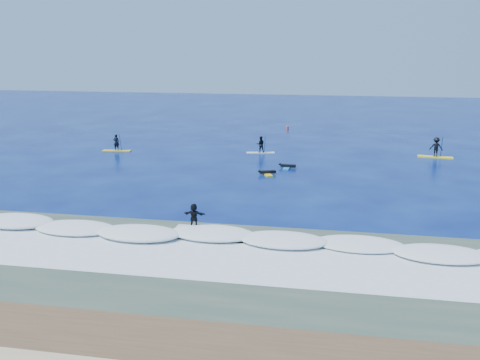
% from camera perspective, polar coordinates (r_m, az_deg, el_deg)
% --- Properties ---
extents(ground, '(160.00, 160.00, 0.00)m').
position_cam_1_polar(ground, '(39.23, -1.09, -1.13)').
color(ground, '#040D4D').
rests_on(ground, ground).
extents(wet_sand_strip, '(90.00, 5.00, 0.08)m').
position_cam_1_polar(wet_sand_strip, '(20.18, -14.06, -17.09)').
color(wet_sand_strip, brown).
rests_on(wet_sand_strip, ground).
extents(shallow_water, '(90.00, 13.00, 0.01)m').
position_cam_1_polar(shallow_water, '(26.40, -7.30, -9.00)').
color(shallow_water, '#324539').
rests_on(shallow_water, ground).
extents(breaking_wave, '(40.00, 6.00, 0.30)m').
position_cam_1_polar(breaking_wave, '(29.96, -4.97, -6.08)').
color(breaking_wave, white).
rests_on(breaking_wave, ground).
extents(whitewater, '(34.00, 5.00, 0.02)m').
position_cam_1_polar(whitewater, '(27.28, -6.66, -8.21)').
color(whitewater, silver).
rests_on(whitewater, ground).
extents(sup_paddler_left, '(2.89, 1.01, 1.99)m').
position_cam_1_polar(sup_paddler_left, '(55.21, -13.04, 3.64)').
color(sup_paddler_left, yellow).
rests_on(sup_paddler_left, ground).
extents(sup_paddler_center, '(2.87, 1.29, 1.95)m').
position_cam_1_polar(sup_paddler_center, '(52.77, 2.21, 3.64)').
color(sup_paddler_center, silver).
rests_on(sup_paddler_center, ground).
extents(sup_paddler_right, '(3.29, 1.27, 2.25)m').
position_cam_1_polar(sup_paddler_right, '(54.00, 20.18, 3.18)').
color(sup_paddler_right, yellow).
rests_on(sup_paddler_right, ground).
extents(prone_paddler_near, '(1.46, 1.94, 0.40)m').
position_cam_1_polar(prone_paddler_near, '(44.18, 2.89, 0.78)').
color(prone_paddler_near, yellow).
rests_on(prone_paddler_near, ground).
extents(prone_paddler_far, '(1.51, 1.92, 0.40)m').
position_cam_1_polar(prone_paddler_far, '(46.64, 5.07, 1.45)').
color(prone_paddler_far, '#1C84D4').
rests_on(prone_paddler_far, ground).
extents(wave_surfer, '(2.07, 0.62, 1.49)m').
position_cam_1_polar(wave_surfer, '(30.66, -4.92, -3.95)').
color(wave_surfer, silver).
rests_on(wave_surfer, breaking_wave).
extents(marker_buoy, '(0.29, 0.29, 0.70)m').
position_cam_1_polar(marker_buoy, '(67.92, 5.10, 5.59)').
color(marker_buoy, '#EF3E15').
rests_on(marker_buoy, ground).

